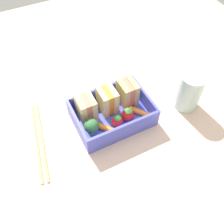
% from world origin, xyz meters
% --- Properties ---
extents(ground_plane, '(1.20, 1.20, 0.02)m').
position_xyz_m(ground_plane, '(0.00, 0.00, -0.01)').
color(ground_plane, '#D2AF98').
extents(bento_tray, '(0.18, 0.13, 0.01)m').
position_xyz_m(bento_tray, '(0.00, 0.00, 0.01)').
color(bento_tray, '#4952C7').
rests_on(bento_tray, ground_plane).
extents(bento_rim, '(0.18, 0.13, 0.04)m').
position_xyz_m(bento_rim, '(0.00, 0.00, 0.03)').
color(bento_rim, '#4952C7').
rests_on(bento_rim, bento_tray).
extents(sandwich_left, '(0.04, 0.05, 0.06)m').
position_xyz_m(sandwich_left, '(-0.05, 0.02, 0.04)').
color(sandwich_left, '#D1BB7B').
rests_on(sandwich_left, bento_tray).
extents(sandwich_center_left, '(0.04, 0.05, 0.06)m').
position_xyz_m(sandwich_center_left, '(0.00, 0.02, 0.04)').
color(sandwich_center_left, '#D9C583').
rests_on(sandwich_center_left, bento_tray).
extents(sandwich_center, '(0.04, 0.05, 0.06)m').
position_xyz_m(sandwich_center, '(0.05, 0.02, 0.04)').
color(sandwich_center, tan).
rests_on(sandwich_center, bento_tray).
extents(broccoli_floret, '(0.03, 0.03, 0.05)m').
position_xyz_m(broccoli_floret, '(-0.06, -0.02, 0.04)').
color(broccoli_floret, '#92BC6B').
rests_on(broccoli_floret, bento_tray).
extents(carrot_stick_left, '(0.04, 0.04, 0.01)m').
position_xyz_m(carrot_stick_left, '(-0.03, -0.03, 0.02)').
color(carrot_stick_left, orange).
rests_on(carrot_stick_left, bento_tray).
extents(strawberry_left, '(0.03, 0.03, 0.03)m').
position_xyz_m(strawberry_left, '(0.00, -0.03, 0.03)').
color(strawberry_left, red).
rests_on(strawberry_left, bento_tray).
extents(strawberry_far_left, '(0.03, 0.03, 0.04)m').
position_xyz_m(strawberry_far_left, '(0.03, -0.02, 0.03)').
color(strawberry_far_left, red).
rests_on(strawberry_far_left, bento_tray).
extents(carrot_stick_far_left, '(0.04, 0.05, 0.01)m').
position_xyz_m(carrot_stick_far_left, '(0.06, -0.02, 0.02)').
color(carrot_stick_far_left, orange).
rests_on(carrot_stick_far_left, bento_tray).
extents(chopstick_pair, '(0.05, 0.21, 0.01)m').
position_xyz_m(chopstick_pair, '(-0.17, 0.02, 0.00)').
color(chopstick_pair, tan).
rests_on(chopstick_pair, ground_plane).
extents(drinking_glass, '(0.06, 0.06, 0.10)m').
position_xyz_m(drinking_glass, '(0.18, -0.04, 0.05)').
color(drinking_glass, silver).
rests_on(drinking_glass, ground_plane).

